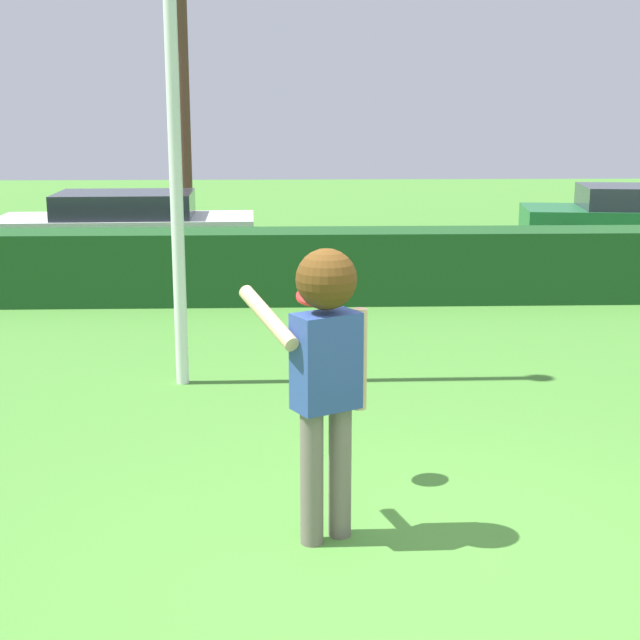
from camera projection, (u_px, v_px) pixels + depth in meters
ground_plane at (397, 561)px, 5.36m from camera, size 60.00×60.00×0.00m
person at (325, 355)px, 5.39m from camera, size 0.78×0.61×1.80m
frisbee at (315, 296)px, 6.20m from camera, size 0.25×0.25×0.09m
lamppost at (171, 34)px, 8.13m from camera, size 0.24×0.24×5.82m
hedge_row at (333, 266)px, 12.56m from camera, size 29.71×0.90×0.97m
parked_car_white at (126, 226)px, 15.17m from camera, size 4.26×1.94×1.25m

